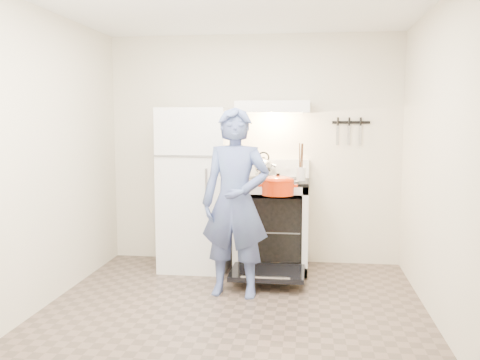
{
  "coord_description": "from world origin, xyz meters",
  "views": [
    {
      "loc": [
        0.61,
        -4.08,
        1.58
      ],
      "look_at": [
        -0.05,
        1.0,
        1.0
      ],
      "focal_mm": 40.0,
      "sensor_mm": 36.0,
      "label": 1
    }
  ],
  "objects_px": {
    "refrigerator": "(196,189)",
    "stove_body": "(272,226)",
    "dutch_oven": "(278,188)",
    "person": "(236,203)",
    "tea_kettle": "(263,165)"
  },
  "relations": [
    {
      "from": "refrigerator",
      "to": "person",
      "type": "height_order",
      "value": "refrigerator"
    },
    {
      "from": "stove_body",
      "to": "dutch_oven",
      "type": "bearing_deg",
      "value": -80.24
    },
    {
      "from": "refrigerator",
      "to": "person",
      "type": "bearing_deg",
      "value": -57.99
    },
    {
      "from": "tea_kettle",
      "to": "dutch_oven",
      "type": "distance_m",
      "value": 0.7
    },
    {
      "from": "refrigerator",
      "to": "tea_kettle",
      "type": "height_order",
      "value": "refrigerator"
    },
    {
      "from": "tea_kettle",
      "to": "dutch_oven",
      "type": "height_order",
      "value": "tea_kettle"
    },
    {
      "from": "refrigerator",
      "to": "stove_body",
      "type": "bearing_deg",
      "value": 1.77
    },
    {
      "from": "refrigerator",
      "to": "stove_body",
      "type": "relative_size",
      "value": 1.85
    },
    {
      "from": "person",
      "to": "tea_kettle",
      "type": "bearing_deg",
      "value": 86.57
    },
    {
      "from": "tea_kettle",
      "to": "person",
      "type": "relative_size",
      "value": 0.17
    },
    {
      "from": "dutch_oven",
      "to": "refrigerator",
      "type": "bearing_deg",
      "value": 151.42
    },
    {
      "from": "refrigerator",
      "to": "person",
      "type": "distance_m",
      "value": 1.03
    },
    {
      "from": "tea_kettle",
      "to": "dutch_oven",
      "type": "bearing_deg",
      "value": -73.51
    },
    {
      "from": "stove_body",
      "to": "dutch_oven",
      "type": "height_order",
      "value": "dutch_oven"
    },
    {
      "from": "stove_body",
      "to": "person",
      "type": "height_order",
      "value": "person"
    }
  ]
}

